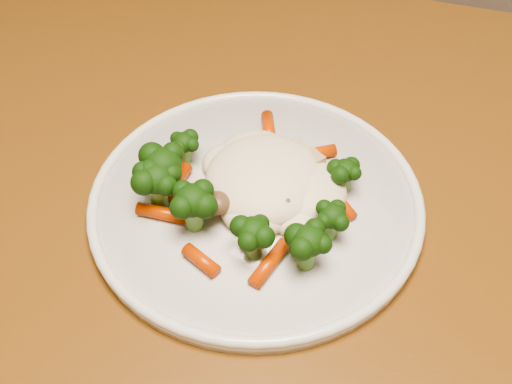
# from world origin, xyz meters

# --- Properties ---
(dining_table) EXTENTS (1.53, 1.27, 0.75)m
(dining_table) POSITION_xyz_m (-0.13, 0.11, 0.66)
(dining_table) COLOR brown
(dining_table) RESTS_ON ground
(plate) EXTENTS (0.30, 0.30, 0.01)m
(plate) POSITION_xyz_m (-0.06, 0.17, 0.76)
(plate) COLOR silver
(plate) RESTS_ON dining_table
(meal) EXTENTS (0.20, 0.19, 0.05)m
(meal) POSITION_xyz_m (-0.06, 0.17, 0.78)
(meal) COLOR #FCEACA
(meal) RESTS_ON plate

